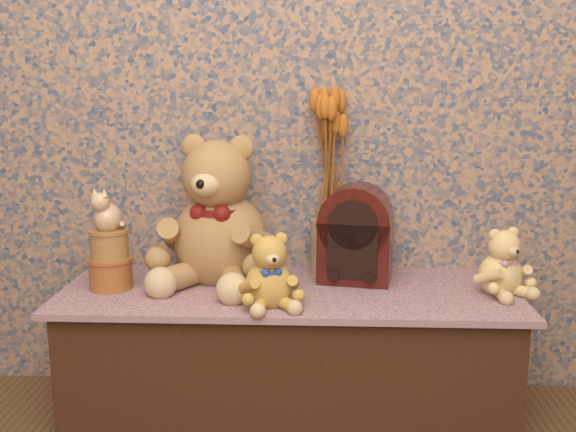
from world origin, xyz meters
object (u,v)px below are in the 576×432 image
at_px(teddy_large, 220,203).
at_px(biscuit_tin_lower, 111,273).
at_px(cathedral_radio, 356,233).
at_px(cat_figurine, 107,208).
at_px(ceramic_vase, 327,247).
at_px(teddy_medium, 269,267).
at_px(teddy_small, 501,258).

xyz_separation_m(teddy_large, biscuit_tin_lower, (-0.33, -0.11, -0.20)).
bearing_deg(biscuit_tin_lower, cathedral_radio, 8.98).
relative_size(cathedral_radio, cat_figurine, 2.31).
bearing_deg(cathedral_radio, ceramic_vase, 151.16).
xyz_separation_m(teddy_medium, teddy_small, (0.69, 0.14, -0.00)).
bearing_deg(teddy_medium, teddy_small, -5.13).
xyz_separation_m(teddy_medium, biscuit_tin_lower, (-0.50, 0.13, -0.07)).
distance_m(teddy_large, ceramic_vase, 0.39).
relative_size(teddy_small, ceramic_vase, 1.19).
bearing_deg(teddy_medium, biscuit_tin_lower, 148.52).
bearing_deg(teddy_large, ceramic_vase, 26.42).
height_order(teddy_small, cathedral_radio, cathedral_radio).
distance_m(teddy_small, cat_figurine, 1.20).
bearing_deg(cathedral_radio, teddy_large, -168.23).
xyz_separation_m(teddy_small, cathedral_radio, (-0.43, 0.12, 0.05)).
distance_m(teddy_small, biscuit_tin_lower, 1.19).
xyz_separation_m(ceramic_vase, biscuit_tin_lower, (-0.67, -0.19, -0.04)).
bearing_deg(cat_figurine, teddy_large, 37.25).
distance_m(teddy_large, cat_figurine, 0.34).
distance_m(cathedral_radio, ceramic_vase, 0.13).
distance_m(teddy_large, cathedral_radio, 0.44).
bearing_deg(teddy_small, cat_figurine, 155.38).
height_order(ceramic_vase, biscuit_tin_lower, ceramic_vase).
bearing_deg(ceramic_vase, biscuit_tin_lower, -164.02).
distance_m(ceramic_vase, cat_figurine, 0.72).
distance_m(teddy_medium, teddy_small, 0.70).
bearing_deg(teddy_medium, cathedral_radio, 27.82).
bearing_deg(teddy_large, teddy_small, 5.86).
distance_m(cathedral_radio, biscuit_tin_lower, 0.78).
distance_m(cathedral_radio, cat_figurine, 0.78).
relative_size(teddy_large, biscuit_tin_lower, 3.82).
distance_m(teddy_large, teddy_small, 0.88).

